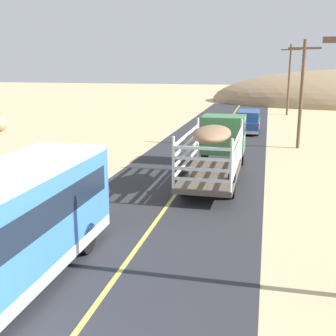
{
  "coord_description": "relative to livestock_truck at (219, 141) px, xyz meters",
  "views": [
    {
      "loc": [
        3.94,
        -5.4,
        5.91
      ],
      "look_at": [
        0.0,
        11.58,
        1.65
      ],
      "focal_mm": 45.71,
      "sensor_mm": 36.0,
      "label": 1
    }
  ],
  "objects": [
    {
      "name": "car_far",
      "position": [
        0.92,
        14.57,
        -0.7
      ],
      "size": [
        1.9,
        4.62,
        1.93
      ],
      "color": "#264C8C",
      "rests_on": "road_surface"
    },
    {
      "name": "power_pole_mid",
      "position": [
        4.74,
        8.44,
        2.26
      ],
      "size": [
        2.2,
        0.24,
        7.53
      ],
      "color": "brown",
      "rests_on": "ground"
    },
    {
      "name": "livestock_truck",
      "position": [
        0.0,
        0.0,
        0.0
      ],
      "size": [
        2.53,
        9.7,
        3.02
      ],
      "color": "#3F7F4C",
      "rests_on": "road_surface"
    },
    {
      "name": "power_pole_far",
      "position": [
        4.74,
        29.19,
        2.53
      ],
      "size": [
        2.2,
        0.24,
        8.05
      ],
      "color": "brown",
      "rests_on": "ground"
    }
  ]
}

